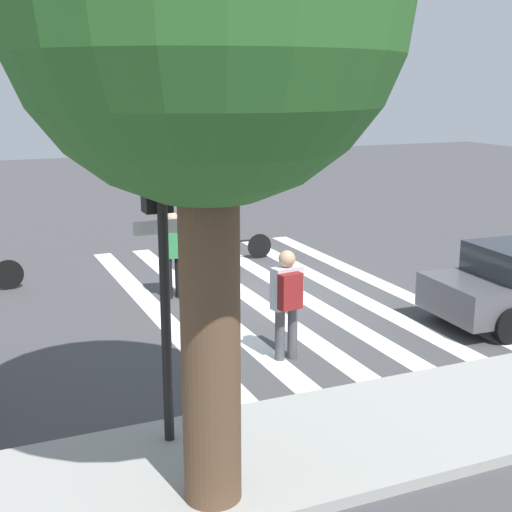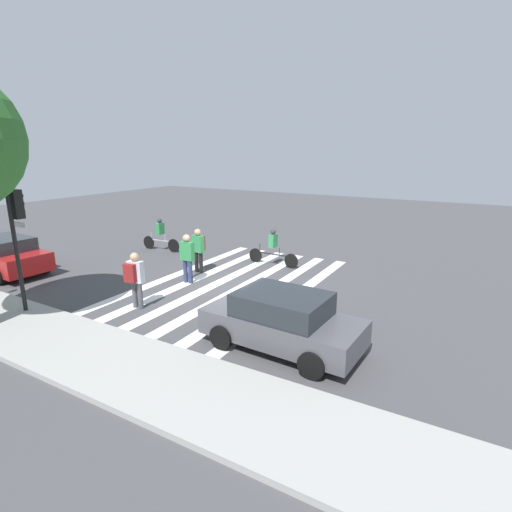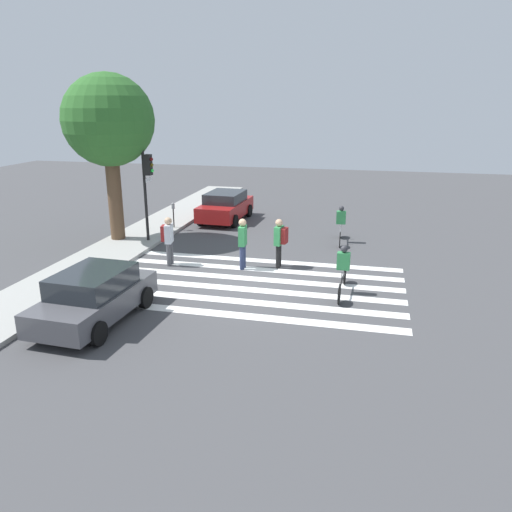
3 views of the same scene
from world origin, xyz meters
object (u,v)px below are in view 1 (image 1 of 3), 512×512
Objects in this scene: pedestrian_adult_blue_shirt at (214,260)px; cyclist_near_curb at (226,228)px; traffic_light at (160,226)px; pedestrian_child_with_backpack at (172,248)px; pedestrian_adult_tall_backpack at (287,297)px; street_tree at (205,8)px.

pedestrian_adult_blue_shirt is 4.06m from cyclist_near_curb.
pedestrian_child_with_backpack is (-1.92, -5.98, -1.72)m from traffic_light.
pedestrian_adult_blue_shirt is at bearing 118.41° from pedestrian_child_with_backpack.
pedestrian_adult_tall_backpack is 4.12m from pedestrian_child_with_backpack.
cyclist_near_curb is (-3.99, -9.90, -4.18)m from street_tree.
pedestrian_adult_blue_shirt is (0.21, -2.79, -0.01)m from pedestrian_adult_tall_backpack.
cyclist_near_curb is at bearing 61.81° from pedestrian_adult_blue_shirt.
pedestrian_adult_tall_backpack is at bearing 107.96° from pedestrian_child_with_backpack.
traffic_light is at bearing -87.60° from street_tree.
pedestrian_adult_tall_backpack is 1.00× the size of pedestrian_child_with_backpack.
traffic_light is at bearing -153.24° from pedestrian_adult_tall_backpack.
street_tree reaches higher than pedestrian_adult_tall_backpack.
traffic_light reaches higher than pedestrian_child_with_backpack.
pedestrian_child_with_backpack is 0.97× the size of pedestrian_adult_blue_shirt.
pedestrian_adult_blue_shirt reaches higher than pedestrian_child_with_backpack.
pedestrian_adult_tall_backpack is (-2.53, -3.42, -3.97)m from street_tree.
street_tree reaches higher than pedestrian_adult_blue_shirt.
street_tree is (-0.06, 1.51, 2.26)m from traffic_light.
traffic_light is 2.18× the size of pedestrian_adult_tall_backpack.
street_tree is at bearing 84.67° from pedestrian_child_with_backpack.
street_tree reaches higher than traffic_light.
traffic_light is 6.51m from pedestrian_child_with_backpack.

